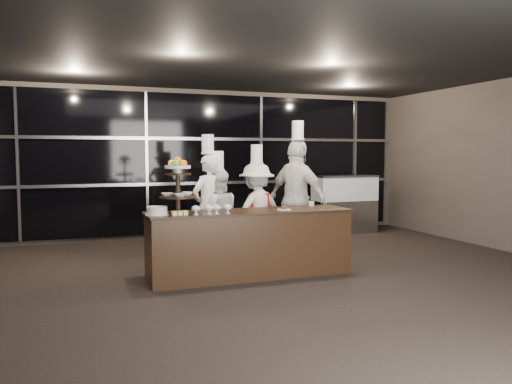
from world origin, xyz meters
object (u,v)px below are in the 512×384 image
object	(u,v)px
buffet_counter	(250,243)
chef_d	(297,198)
layer_cake	(157,211)
display_case	(344,201)
display_stand	(178,182)
chef_c	(257,210)
chef_b	(218,214)
chef_a	(208,206)

from	to	relation	value
buffet_counter	chef_d	bearing A→B (deg)	37.63
layer_cake	display_case	size ratio (longest dim) A/B	0.22
display_stand	chef_c	world-z (taller)	chef_c
chef_c	chef_d	bearing A→B (deg)	-27.18
layer_cake	chef_b	world-z (taller)	chef_b
chef_a	chef_d	bearing A→B (deg)	-13.95
buffet_counter	display_case	xyz separation A→B (m)	(3.17, 2.87, 0.22)
buffet_counter	layer_cake	xyz separation A→B (m)	(-1.28, -0.05, 0.51)
display_case	chef_b	distance (m)	3.67
display_stand	buffet_counter	bearing A→B (deg)	0.01
layer_cake	display_case	bearing A→B (deg)	33.27
display_case	layer_cake	bearing A→B (deg)	-146.73
layer_cake	chef_a	size ratio (longest dim) A/B	0.15
buffet_counter	display_case	bearing A→B (deg)	42.17
layer_cake	chef_b	distance (m)	1.76
buffet_counter	display_stand	distance (m)	1.33
chef_b	chef_c	distance (m)	0.64
chef_b	display_case	bearing A→B (deg)	26.59
layer_cake	chef_d	size ratio (longest dim) A/B	0.13
layer_cake	chef_d	distance (m)	2.58
display_case	chef_d	world-z (taller)	chef_d
chef_a	chef_b	distance (m)	0.22
buffet_counter	chef_b	size ratio (longest dim) A/B	1.63
chef_d	layer_cake	bearing A→B (deg)	-159.15
chef_b	chef_d	size ratio (longest dim) A/B	0.78
display_case	chef_d	bearing A→B (deg)	-135.59
chef_d	buffet_counter	bearing A→B (deg)	-142.37
layer_cake	chef_c	distance (m)	2.20
display_stand	display_case	xyz separation A→B (m)	(4.17, 2.87, -0.65)
display_stand	chef_b	size ratio (longest dim) A/B	0.43
display_stand	chef_c	size ratio (longest dim) A/B	0.40
chef_a	chef_b	bearing A→B (deg)	6.12
buffet_counter	chef_a	distance (m)	1.31
layer_cake	display_case	distance (m)	5.34
chef_a	layer_cake	bearing A→B (deg)	-128.64
buffet_counter	chef_c	xyz separation A→B (m)	(0.53, 1.17, 0.32)
display_case	display_stand	bearing A→B (deg)	-145.45
layer_cake	buffet_counter	bearing A→B (deg)	2.23
display_case	chef_b	xyz separation A→B (m)	(-3.28, -1.64, 0.05)
buffet_counter	display_stand	xyz separation A→B (m)	(-1.00, -0.00, 0.87)
display_stand	chef_a	world-z (taller)	chef_a
display_case	chef_d	size ratio (longest dim) A/B	0.60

